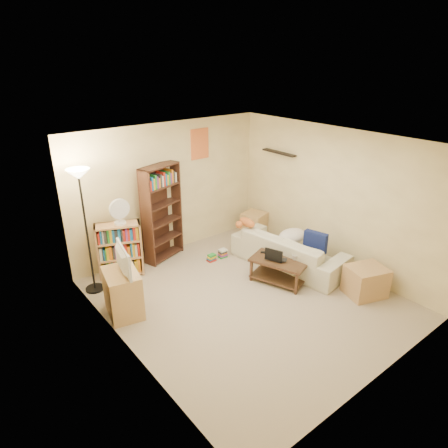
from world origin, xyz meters
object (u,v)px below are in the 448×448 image
at_px(tv_stand, 123,293).
at_px(short_bookshelf, 120,250).
at_px(television, 119,260).
at_px(mug, 295,257).
at_px(laptop, 277,258).
at_px(floor_lamp, 81,196).
at_px(side_table, 254,224).
at_px(tabby_cat, 246,223).
at_px(sofa, 289,250).
at_px(coffee_table, 279,268).
at_px(tall_bookshelf, 162,211).
at_px(desk_fan, 119,211).
at_px(end_cabinet, 366,281).

relative_size(tv_stand, short_bookshelf, 0.72).
relative_size(television, short_bookshelf, 0.72).
bearing_deg(mug, laptop, 134.48).
xyz_separation_m(television, floor_lamp, (-0.10, 0.92, 0.74)).
bearing_deg(laptop, side_table, -65.01).
bearing_deg(tabby_cat, tv_stand, -174.46).
bearing_deg(tv_stand, side_table, 26.15).
xyz_separation_m(tabby_cat, mug, (0.04, -1.21, -0.24)).
xyz_separation_m(sofa, short_bookshelf, (-2.55, 1.60, 0.18)).
relative_size(coffee_table, tv_stand, 1.51).
bearing_deg(floor_lamp, short_bookshelf, 16.52).
height_order(mug, tv_stand, tv_stand).
distance_m(laptop, tall_bookshelf, 2.27).
bearing_deg(desk_fan, end_cabinet, -47.40).
relative_size(television, end_cabinet, 1.19).
height_order(tabby_cat, floor_lamp, floor_lamp).
distance_m(tabby_cat, coffee_table, 1.15).
bearing_deg(television, tv_stand, 0.00).
xyz_separation_m(floor_lamp, side_table, (3.52, -0.05, -1.38)).
distance_m(mug, floor_lamp, 3.54).
xyz_separation_m(tall_bookshelf, short_bookshelf, (-0.93, -0.11, -0.47)).
xyz_separation_m(tabby_cat, tv_stand, (-2.63, -0.25, -0.35)).
xyz_separation_m(television, short_bookshelf, (0.47, 1.09, -0.41)).
relative_size(coffee_table, tall_bookshelf, 0.58).
bearing_deg(floor_lamp, tv_stand, -83.78).
xyz_separation_m(short_bookshelf, end_cabinet, (2.80, -3.03, -0.24)).
xyz_separation_m(tv_stand, television, (0.00, 0.00, 0.55)).
distance_m(tv_stand, floor_lamp, 1.59).
bearing_deg(tall_bookshelf, tv_stand, -157.03).
relative_size(mug, desk_fan, 0.30).
height_order(television, tall_bookshelf, tall_bookshelf).
distance_m(sofa, tv_stand, 3.06).
distance_m(sofa, floor_lamp, 3.68).
bearing_deg(desk_fan, laptop, -42.48).
xyz_separation_m(television, tall_bookshelf, (1.40, 1.20, 0.06)).
bearing_deg(tabby_cat, sofa, -63.06).
height_order(short_bookshelf, floor_lamp, floor_lamp).
relative_size(sofa, side_table, 4.35).
bearing_deg(television, desk_fan, -14.76).
bearing_deg(tv_stand, sofa, 2.26).
height_order(coffee_table, end_cabinet, end_cabinet).
bearing_deg(tv_stand, tabby_cat, 17.43).
relative_size(sofa, television, 3.18).
distance_m(tv_stand, desk_fan, 1.44).
distance_m(sofa, desk_fan, 3.07).
relative_size(laptop, mug, 3.15).
xyz_separation_m(short_bookshelf, side_table, (2.95, -0.22, -0.23)).
bearing_deg(end_cabinet, television, 149.21).
relative_size(tabby_cat, tv_stand, 0.71).
bearing_deg(coffee_table, tabby_cat, 61.24).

